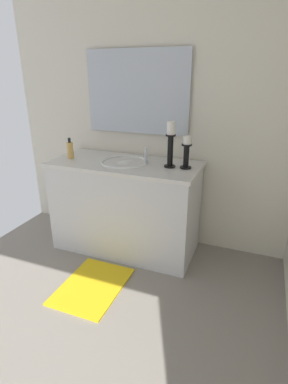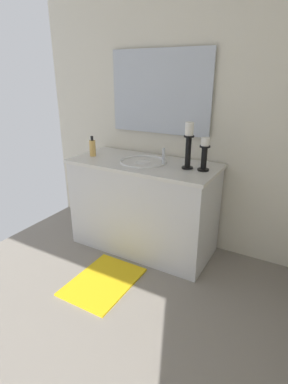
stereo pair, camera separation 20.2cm
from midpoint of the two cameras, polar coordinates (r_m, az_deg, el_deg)
name	(u,v)px [view 1 (the left image)]	position (r m, az deg, el deg)	size (l,w,h in m)	color
floor	(60,344)	(2.12, -18.52, -25.71)	(2.93, 2.61, 0.02)	gray
wall_left	(147,109)	(2.73, -1.60, 15.50)	(0.04, 2.61, 2.45)	silver
vanity_cabinet	(126,206)	(2.69, -5.67, -2.79)	(0.58, 1.28, 0.82)	silver
sink_basin	(125,167)	(2.56, -5.95, 4.74)	(0.40, 0.40, 0.24)	white
mirror	(137,92)	(2.71, -3.64, 18.31)	(0.02, 0.93, 0.69)	silver
candle_holder_tall	(186,152)	(2.35, 5.61, 7.56)	(0.09, 0.09, 0.26)	black
candle_holder_short	(171,143)	(2.36, 2.59, 9.23)	(0.09, 0.09, 0.36)	black
soap_bottle	(70,150)	(2.75, -15.91, 7.64)	(0.06, 0.06, 0.18)	#E5B259
bath_mat	(92,286)	(2.44, -12.21, -17.10)	(0.60, 0.44, 0.02)	yellow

